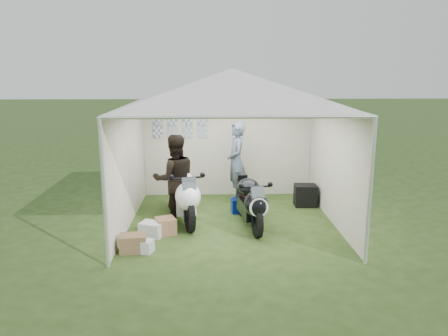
{
  "coord_description": "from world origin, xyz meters",
  "views": [
    {
      "loc": [
        -0.41,
        -8.28,
        2.94
      ],
      "look_at": [
        -0.14,
        0.35,
        1.03
      ],
      "focal_mm": 35.0,
      "sensor_mm": 36.0,
      "label": 1
    }
  ],
  "objects": [
    {
      "name": "canopy_tent",
      "position": [
        -0.0,
        0.03,
        2.58
      ],
      "size": [
        5.66,
        5.66,
        3.0
      ],
      "color": "silver",
      "rests_on": "ground"
    },
    {
      "name": "motorcycle_white",
      "position": [
        -0.97,
        0.09,
        0.58
      ],
      "size": [
        0.83,
        2.09,
        1.04
      ],
      "rotation": [
        0.0,
        0.0,
        0.25
      ],
      "color": "black",
      "rests_on": "ground"
    },
    {
      "name": "crate_3",
      "position": [
        -1.72,
        -1.41,
        0.15
      ],
      "size": [
        0.47,
        0.36,
        0.29
      ],
      "primitive_type": "cube",
      "rotation": [
        0.0,
        0.0,
        0.11
      ],
      "color": "brown",
      "rests_on": "ground"
    },
    {
      "name": "person_blue_jacket",
      "position": [
        0.18,
        1.44,
        0.92
      ],
      "size": [
        0.49,
        0.7,
        1.84
      ],
      "primitive_type": "imported",
      "rotation": [
        0.0,
        0.0,
        -1.49
      ],
      "color": "slate",
      "rests_on": "ground"
    },
    {
      "name": "paddock_stand",
      "position": [
        0.23,
        0.59,
        0.15
      ],
      "size": [
        0.43,
        0.3,
        0.3
      ],
      "primitive_type": "cube",
      "rotation": [
        0.0,
        0.0,
        0.14
      ],
      "color": "#0926C7",
      "rests_on": "ground"
    },
    {
      "name": "ground",
      "position": [
        0.0,
        0.0,
        0.0
      ],
      "size": [
        80.0,
        80.0,
        0.0
      ],
      "primitive_type": "plane",
      "color": "#273E14",
      "rests_on": "ground"
    },
    {
      "name": "crate_2",
      "position": [
        -1.53,
        -1.44,
        0.1
      ],
      "size": [
        0.34,
        0.31,
        0.21
      ],
      "primitive_type": "cube",
      "rotation": [
        0.0,
        0.0,
        -0.29
      ],
      "color": "silver",
      "rests_on": "ground"
    },
    {
      "name": "person_dark_jacket",
      "position": [
        -1.12,
        0.03,
        0.88
      ],
      "size": [
        1.0,
        0.86,
        1.77
      ],
      "primitive_type": "imported",
      "rotation": [
        0.0,
        0.0,
        3.39
      ],
      "color": "black",
      "rests_on": "ground"
    },
    {
      "name": "crate_1",
      "position": [
        -1.25,
        -0.6,
        0.15
      ],
      "size": [
        0.44,
        0.44,
        0.3
      ],
      "primitive_type": "cube",
      "rotation": [
        0.0,
        0.0,
        0.38
      ],
      "color": "#8C6044",
      "rests_on": "ground"
    },
    {
      "name": "crate_0",
      "position": [
        -1.49,
        -0.73,
        0.13
      ],
      "size": [
        0.48,
        0.43,
        0.27
      ],
      "primitive_type": "cube",
      "rotation": [
        0.0,
        0.0,
        -0.36
      ],
      "color": "silver",
      "rests_on": "ground"
    },
    {
      "name": "equipment_box",
      "position": [
        1.7,
        1.02,
        0.24
      ],
      "size": [
        0.49,
        0.4,
        0.48
      ],
      "primitive_type": "cube",
      "rotation": [
        0.0,
        0.0,
        -0.04
      ],
      "color": "black",
      "rests_on": "ground"
    },
    {
      "name": "motorcycle_black",
      "position": [
        0.34,
        -0.27,
        0.53
      ],
      "size": [
        0.59,
        1.92,
        0.95
      ],
      "rotation": [
        0.0,
        0.0,
        0.14
      ],
      "color": "black",
      "rests_on": "ground"
    }
  ]
}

